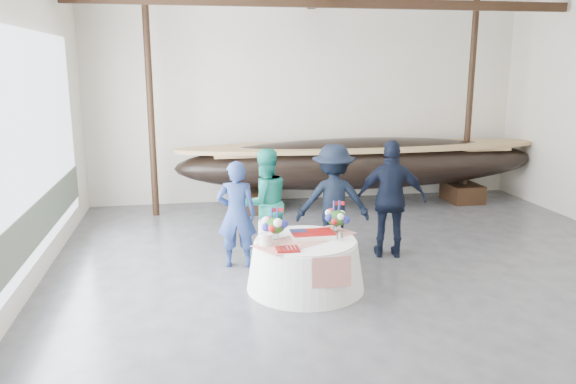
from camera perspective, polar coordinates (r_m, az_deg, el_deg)
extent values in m
cube|color=#3D3D42|center=(7.95, 11.34, -10.51)|extent=(10.00, 12.00, 0.01)
cube|color=silver|center=(13.10, 2.11, 9.02)|extent=(10.00, 0.02, 4.50)
cube|color=black|center=(11.18, 4.49, 18.61)|extent=(9.80, 0.12, 0.18)
cylinder|color=black|center=(11.87, -13.79, 8.28)|extent=(0.14, 0.14, 4.50)
cylinder|color=black|center=(13.41, 17.96, 8.51)|extent=(0.14, 0.14, 4.50)
cube|color=silver|center=(8.14, -25.61, 3.69)|extent=(0.02, 7.00, 3.20)
cube|color=#596654|center=(8.36, -24.82, -3.76)|extent=(0.02, 7.00, 0.60)
cube|color=black|center=(12.24, -3.64, -0.96)|extent=(0.72, 0.92, 0.41)
cube|color=black|center=(13.68, 17.28, -0.05)|extent=(0.72, 0.92, 0.41)
ellipsoid|color=black|center=(12.60, 7.51, 2.92)|extent=(8.20, 1.64, 1.13)
cube|color=#9E7A4C|center=(12.55, 7.55, 4.30)|extent=(6.56, 1.08, 0.06)
cone|color=white|center=(8.02, 1.78, -7.39)|extent=(1.67, 1.67, 0.69)
cylinder|color=white|center=(7.91, 1.80, -4.98)|extent=(1.42, 1.42, 0.04)
cube|color=red|center=(7.90, 1.80, -4.82)|extent=(1.61, 1.27, 0.01)
cube|color=white|center=(7.98, 2.50, -4.40)|extent=(0.60, 0.40, 0.07)
cylinder|color=white|center=(7.64, -2.26, -4.83)|extent=(0.18, 0.18, 0.16)
cylinder|color=white|center=(8.08, -2.40, -3.65)|extent=(0.18, 0.18, 0.21)
cube|color=maroon|center=(7.44, -0.05, -5.84)|extent=(0.30, 0.24, 0.03)
cone|color=silver|center=(7.88, 5.35, -4.48)|extent=(0.09, 0.09, 0.12)
imported|color=navy|center=(8.75, -5.24, -2.27)|extent=(0.67, 0.50, 1.69)
imported|color=teal|center=(9.18, -2.40, -1.15)|extent=(1.03, 0.90, 1.80)
imported|color=black|center=(9.19, 4.62, -0.94)|extent=(1.29, 0.84, 1.87)
imported|color=black|center=(9.30, 10.44, -0.73)|extent=(1.21, 0.72, 1.94)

